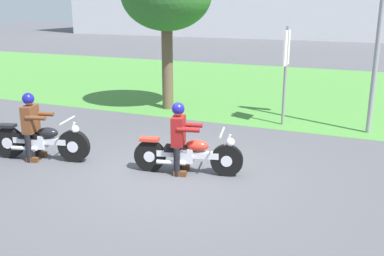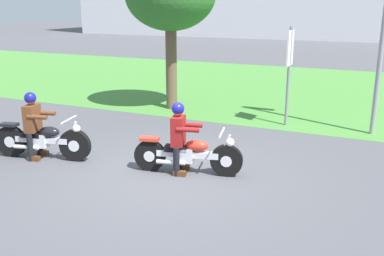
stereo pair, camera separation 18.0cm
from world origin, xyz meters
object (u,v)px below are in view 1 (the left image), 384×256
object	(u,v)px
motorcycle_lead	(188,154)
sign_banner	(286,61)
rider_follow	(31,121)
motorcycle_follow	(41,141)
rider_lead	(179,132)

from	to	relation	value
motorcycle_lead	sign_banner	world-z (taller)	sign_banner
motorcycle_lead	rider_follow	size ratio (longest dim) A/B	1.47
rider_follow	sign_banner	world-z (taller)	sign_banner
motorcycle_lead	rider_follow	distance (m)	3.36
sign_banner	motorcycle_follow	bearing A→B (deg)	-129.86
rider_lead	sign_banner	xyz separation A→B (m)	(1.06, 4.31, 0.92)
motorcycle_follow	rider_follow	bearing A→B (deg)	179.21
rider_lead	rider_follow	xyz separation A→B (m)	(-3.11, -0.52, 0.02)
motorcycle_lead	sign_banner	size ratio (longest dim) A/B	0.80
sign_banner	rider_follow	bearing A→B (deg)	-130.77
motorcycle_follow	rider_follow	distance (m)	0.46
rider_lead	motorcycle_follow	size ratio (longest dim) A/B	0.66
motorcycle_follow	rider_lead	bearing A→B (deg)	-4.32
rider_lead	motorcycle_follow	distance (m)	3.02
motorcycle_lead	motorcycle_follow	world-z (taller)	motorcycle_follow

